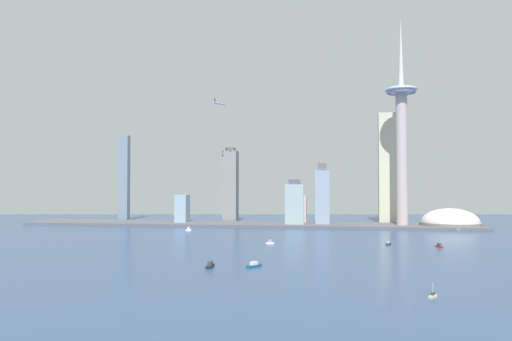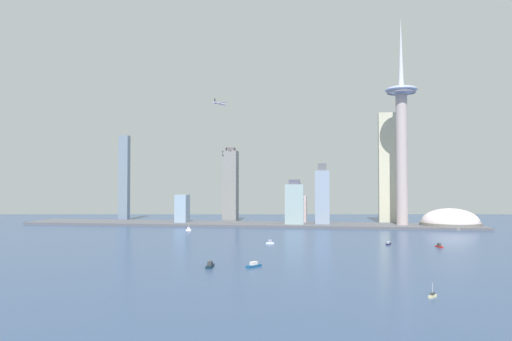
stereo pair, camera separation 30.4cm
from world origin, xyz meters
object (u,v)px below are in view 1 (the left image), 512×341
(skyscraper_4, at_px, (322,197))
(boat_0, at_px, (433,295))
(boat_3, at_px, (270,242))
(stadium_dome, at_px, (450,223))
(boat_6, at_px, (210,265))
(boat_1, at_px, (439,246))
(skyscraper_3, at_px, (182,210))
(boat_4, at_px, (254,265))
(observation_tower, at_px, (401,129))
(skyscraper_2, at_px, (300,210))
(boat_2, at_px, (388,243))
(skyscraper_6, at_px, (124,178))
(skyscraper_1, at_px, (387,168))
(skyscraper_0, at_px, (231,186))
(skyscraper_5, at_px, (294,205))
(airplane, at_px, (220,103))
(boat_5, at_px, (189,230))

(skyscraper_4, height_order, boat_0, skyscraper_4)
(boat_0, height_order, boat_3, boat_0)
(stadium_dome, xyz_separation_m, boat_6, (-270.41, -370.08, -5.69))
(stadium_dome, height_order, boat_1, stadium_dome)
(stadium_dome, xyz_separation_m, skyscraper_3, (-406.11, -0.56, 16.16))
(skyscraper_3, distance_m, boat_4, 401.65)
(skyscraper_3, bearing_deg, observation_tower, -0.50)
(skyscraper_2, bearing_deg, boat_3, -94.27)
(skyscraper_2, bearing_deg, skyscraper_4, -46.62)
(boat_2, bearing_deg, observation_tower, -179.89)
(skyscraper_6, bearing_deg, boat_6, -58.84)
(skyscraper_1, relative_size, boat_4, 12.85)
(observation_tower, bearing_deg, skyscraper_0, 168.71)
(skyscraper_4, xyz_separation_m, skyscraper_5, (-41.61, -14.38, -11.17))
(boat_2, bearing_deg, skyscraper_2, -143.83)
(skyscraper_1, height_order, skyscraper_2, skyscraper_1)
(airplane, bearing_deg, skyscraper_1, -48.61)
(boat_3, bearing_deg, boat_4, 84.35)
(boat_3, height_order, boat_4, boat_3)
(boat_2, bearing_deg, boat_5, -100.79)
(observation_tower, distance_m, skyscraper_1, 81.68)
(boat_2, bearing_deg, boat_6, -31.10)
(boat_1, bearing_deg, boat_2, 55.19)
(boat_0, xyz_separation_m, boat_6, (-149.13, 77.11, 0.52))
(skyscraper_3, bearing_deg, boat_5, -68.25)
(skyscraper_5, xyz_separation_m, boat_0, (106.09, -432.19, -32.03))
(skyscraper_1, bearing_deg, skyscraper_5, -154.86)
(boat_3, distance_m, boat_4, 141.99)
(skyscraper_5, distance_m, boat_1, 265.50)
(stadium_dome, height_order, boat_3, stadium_dome)
(skyscraper_5, bearing_deg, skyscraper_0, 149.48)
(airplane, bearing_deg, skyscraper_5, -63.79)
(observation_tower, relative_size, boat_3, 36.10)
(skyscraper_6, relative_size, airplane, 5.66)
(skyscraper_6, height_order, boat_2, skyscraper_6)
(boat_2, height_order, boat_4, boat_4)
(observation_tower, relative_size, boat_6, 19.96)
(skyscraper_1, height_order, boat_1, skyscraper_1)
(observation_tower, xyz_separation_m, skyscraper_6, (-460.29, 61.04, -72.25))
(boat_6, bearing_deg, skyscraper_4, 163.78)
(skyscraper_4, bearing_deg, boat_5, -151.53)
(skyscraper_6, bearing_deg, skyscraper_2, -3.85)
(boat_2, height_order, boat_5, boat_5)
(boat_1, height_order, airplane, airplane)
(boat_5, distance_m, boat_6, 287.90)
(skyscraper_0, xyz_separation_m, skyscraper_4, (152.31, -50.89, -16.28))
(skyscraper_1, height_order, boat_2, skyscraper_1)
(skyscraper_2, xyz_separation_m, airplane, (-121.87, -49.90, 166.52))
(stadium_dome, xyz_separation_m, skyscraper_1, (-82.24, 53.09, 81.86))
(boat_1, relative_size, boat_6, 0.70)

